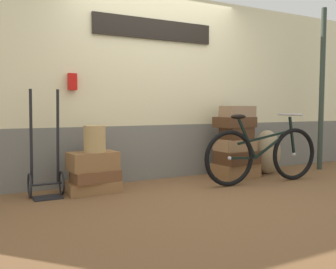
% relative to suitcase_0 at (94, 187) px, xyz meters
% --- Properties ---
extents(ground, '(9.64, 5.20, 0.06)m').
position_rel_suitcase_0_xyz_m(ground, '(1.02, -0.37, -0.10)').
color(ground, brown).
extents(station_building, '(7.64, 0.74, 2.55)m').
position_rel_suitcase_0_xyz_m(station_building, '(1.03, 0.47, 1.21)').
color(station_building, slate).
rests_on(station_building, ground).
extents(suitcase_0, '(0.61, 0.39, 0.13)m').
position_rel_suitcase_0_xyz_m(suitcase_0, '(0.00, 0.00, 0.00)').
color(suitcase_0, olive).
rests_on(suitcase_0, ground).
extents(suitcase_1, '(0.56, 0.34, 0.13)m').
position_rel_suitcase_0_xyz_m(suitcase_1, '(0.01, -0.05, 0.13)').
color(suitcase_1, brown).
rests_on(suitcase_1, suitcase_0).
extents(suitcase_2, '(0.58, 0.38, 0.21)m').
position_rel_suitcase_0_xyz_m(suitcase_2, '(-0.00, 0.00, 0.30)').
color(suitcase_2, olive).
rests_on(suitcase_2, suitcase_1).
extents(suitcase_3, '(0.61, 0.45, 0.20)m').
position_rel_suitcase_0_xyz_m(suitcase_3, '(2.08, -0.01, 0.03)').
color(suitcase_3, olive).
rests_on(suitcase_3, ground).
extents(suitcase_4, '(0.58, 0.44, 0.18)m').
position_rel_suitcase_0_xyz_m(suitcase_4, '(2.07, -0.05, 0.22)').
color(suitcase_4, '#4C2D19').
rests_on(suitcase_4, suitcase_3).
extents(suitcase_5, '(0.54, 0.37, 0.16)m').
position_rel_suitcase_0_xyz_m(suitcase_5, '(2.06, -0.01, 0.40)').
color(suitcase_5, '#9E754C').
rests_on(suitcase_5, suitcase_4).
extents(suitcase_6, '(0.44, 0.32, 0.17)m').
position_rel_suitcase_0_xyz_m(suitcase_6, '(2.07, -0.03, 0.56)').
color(suitcase_6, '#4C2D19').
rests_on(suitcase_6, suitcase_5).
extents(suitcase_7, '(0.54, 0.40, 0.15)m').
position_rel_suitcase_0_xyz_m(suitcase_7, '(2.05, -0.01, 0.72)').
color(suitcase_7, '#4C2D19').
rests_on(suitcase_7, suitcase_6).
extents(suitcase_8, '(0.43, 0.30, 0.16)m').
position_rel_suitcase_0_xyz_m(suitcase_8, '(2.08, -0.02, 0.87)').
color(suitcase_8, '#937051').
rests_on(suitcase_8, suitcase_7).
extents(wicker_basket, '(0.25, 0.25, 0.31)m').
position_rel_suitcase_0_xyz_m(wicker_basket, '(0.01, -0.03, 0.56)').
color(wicker_basket, tan).
rests_on(wicker_basket, suitcase_2).
extents(luggage_trolley, '(0.37, 0.36, 1.19)m').
position_rel_suitcase_0_xyz_m(luggage_trolley, '(-0.53, 0.04, 0.22)').
color(luggage_trolley, black).
rests_on(luggage_trolley, ground).
extents(burlap_sack, '(0.43, 0.36, 0.65)m').
position_rel_suitcase_0_xyz_m(burlap_sack, '(2.65, -0.02, 0.26)').
color(burlap_sack, '#9E8966').
rests_on(burlap_sack, ground).
extents(bicycle, '(1.75, 0.46, 0.91)m').
position_rel_suitcase_0_xyz_m(bicycle, '(2.13, -0.51, 0.31)').
color(bicycle, black).
rests_on(bicycle, ground).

